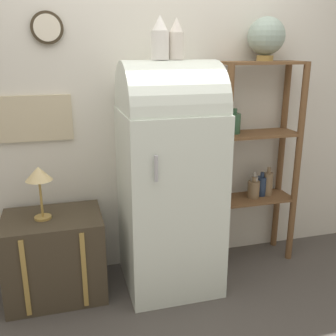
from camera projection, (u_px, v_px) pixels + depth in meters
name	position (u px, v px, depth m)	size (l,w,h in m)	color
ground_plane	(178.00, 297.00, 2.74)	(12.00, 12.00, 0.00)	#4C4742
wall_back	(156.00, 92.00, 2.87)	(7.00, 0.09, 2.70)	silver
refrigerator	(169.00, 173.00, 2.70)	(0.64, 0.68, 1.59)	silver
suitcase_trunk	(55.00, 256.00, 2.70)	(0.65, 0.48, 0.58)	#423828
shelf_unit	(255.00, 156.00, 3.03)	(0.64, 0.29, 1.57)	brown
globe	(266.00, 37.00, 2.81)	(0.27, 0.27, 0.31)	#AD8942
vase_left	(160.00, 39.00, 2.43)	(0.11, 0.11, 0.27)	white
vase_center	(176.00, 40.00, 2.47)	(0.10, 0.10, 0.25)	silver
desk_lamp	(39.00, 177.00, 2.50)	(0.17, 0.17, 0.36)	#AD8942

